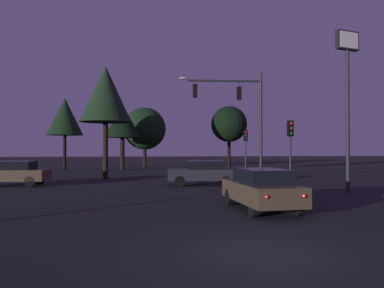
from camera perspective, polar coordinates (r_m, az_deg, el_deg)
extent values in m
plane|color=black|center=(32.69, -3.17, -4.70)|extent=(168.00, 168.00, 0.00)
cylinder|color=#232326|center=(26.77, 10.21, 2.45)|extent=(0.20, 0.20, 7.49)
cylinder|color=#232326|center=(26.63, 4.85, 9.34)|extent=(5.05, 0.46, 0.14)
ellipsoid|color=#F4EACC|center=(26.37, -1.31, 9.77)|extent=(0.56, 0.28, 0.16)
cylinder|color=#232326|center=(26.77, 7.01, 8.86)|extent=(0.05, 0.05, 0.39)
cube|color=black|center=(26.67, 7.02, 7.49)|extent=(0.31, 0.26, 0.90)
sphere|color=red|center=(26.85, 6.96, 8.04)|extent=(0.18, 0.18, 0.18)
sphere|color=#56380C|center=(26.81, 6.96, 7.45)|extent=(0.18, 0.18, 0.18)
sphere|color=#0C4219|center=(26.77, 6.96, 6.85)|extent=(0.18, 0.18, 0.18)
cylinder|color=#232326|center=(26.37, 0.46, 9.15)|extent=(0.05, 0.05, 0.26)
cube|color=black|center=(26.28, 0.46, 7.91)|extent=(0.31, 0.26, 0.90)
sphere|color=red|center=(26.46, 0.43, 8.47)|extent=(0.18, 0.18, 0.18)
sphere|color=#56380C|center=(26.42, 0.43, 7.87)|extent=(0.18, 0.18, 0.18)
sphere|color=#0C4219|center=(26.38, 0.43, 7.27)|extent=(0.18, 0.18, 0.18)
cylinder|color=#232326|center=(31.12, 7.99, -2.24)|extent=(0.12, 0.12, 2.88)
cube|color=black|center=(31.13, 7.98, 1.24)|extent=(0.31, 0.25, 0.90)
sphere|color=red|center=(31.01, 8.04, 1.76)|extent=(0.18, 0.18, 0.18)
sphere|color=#56380C|center=(31.00, 8.04, 1.24)|extent=(0.18, 0.18, 0.18)
sphere|color=#0C4219|center=(30.99, 8.04, 0.73)|extent=(0.18, 0.18, 0.18)
cylinder|color=#232326|center=(22.30, 14.42, -2.71)|extent=(0.12, 0.12, 2.96)
cube|color=black|center=(22.31, 14.41, 2.25)|extent=(0.33, 0.28, 0.90)
sphere|color=red|center=(22.21, 14.59, 2.99)|extent=(0.18, 0.18, 0.18)
sphere|color=#56380C|center=(22.19, 14.59, 2.27)|extent=(0.18, 0.18, 0.18)
sphere|color=#0C4219|center=(22.18, 14.60, 1.54)|extent=(0.18, 0.18, 0.18)
cube|color=#473828|center=(14.53, 10.20, -7.04)|extent=(2.02, 4.40, 0.68)
cube|color=black|center=(14.34, 10.41, -4.71)|extent=(1.67, 2.41, 0.52)
cylinder|color=black|center=(15.66, 5.56, -7.84)|extent=(0.23, 0.65, 0.64)
cylinder|color=black|center=(16.18, 11.07, -7.60)|extent=(0.23, 0.65, 0.64)
cylinder|color=black|center=(12.97, 9.13, -9.31)|extent=(0.23, 0.65, 0.64)
cylinder|color=black|center=(13.59, 15.57, -8.90)|extent=(0.23, 0.65, 0.64)
sphere|color=red|center=(12.28, 11.06, -7.72)|extent=(0.14, 0.14, 0.14)
sphere|color=red|center=(12.80, 16.36, -7.42)|extent=(0.14, 0.14, 0.14)
cube|color=#473828|center=(25.89, -25.24, -4.21)|extent=(4.37, 2.21, 0.68)
cube|color=black|center=(25.80, -24.93, -2.89)|extent=(2.41, 1.78, 0.52)
cylinder|color=black|center=(24.64, -22.97, -5.19)|extent=(0.65, 0.25, 0.64)
cylinder|color=black|center=(26.19, -21.72, -4.93)|extent=(0.65, 0.25, 0.64)
sphere|color=red|center=(24.54, -21.22, -4.19)|extent=(0.14, 0.14, 0.14)
sphere|color=red|center=(25.77, -20.31, -4.03)|extent=(0.14, 0.14, 0.14)
cube|color=#232328|center=(23.93, 1.54, -4.57)|extent=(4.41, 2.22, 0.68)
cube|color=black|center=(23.91, 1.90, -3.13)|extent=(2.44, 1.78, 0.52)
cylinder|color=black|center=(23.11, -1.82, -5.55)|extent=(0.66, 0.26, 0.64)
cylinder|color=black|center=(24.72, -1.84, -5.24)|extent=(0.66, 0.26, 0.64)
cylinder|color=black|center=(23.29, 5.13, -5.51)|extent=(0.66, 0.26, 0.64)
cylinder|color=black|center=(24.89, 4.66, -5.20)|extent=(0.66, 0.26, 0.64)
sphere|color=red|center=(23.53, 6.85, -4.38)|extent=(0.14, 0.14, 0.14)
sphere|color=red|center=(24.78, 6.40, -4.20)|extent=(0.14, 0.14, 0.14)
cylinder|color=#232326|center=(21.58, 22.14, 3.18)|extent=(0.20, 0.20, 7.43)
cube|color=black|center=(22.26, 22.08, 14.07)|extent=(1.42, 0.61, 1.00)
cube|color=white|center=(22.17, 22.34, 14.13)|extent=(1.19, 0.35, 0.84)
cylinder|color=black|center=(41.80, -10.32, -1.44)|extent=(0.47, 0.47, 3.48)
cone|color=black|center=(41.91, -10.31, 3.44)|extent=(3.92, 3.92, 3.65)
cylinder|color=black|center=(43.05, -18.40, -1.22)|extent=(0.34, 0.34, 3.74)
cone|color=black|center=(43.19, -18.38, 3.89)|extent=(3.83, 3.83, 3.96)
cylinder|color=black|center=(29.89, -12.75, -0.92)|extent=(0.39, 0.39, 4.31)
cone|color=black|center=(30.18, -12.72, 7.28)|extent=(3.92, 3.92, 4.30)
cylinder|color=black|center=(37.26, 5.54, -1.56)|extent=(0.31, 0.31, 3.45)
sphere|color=black|center=(37.33, 5.53, 2.97)|extent=(3.49, 3.49, 3.49)
cylinder|color=black|center=(46.38, -7.04, -1.71)|extent=(0.43, 0.43, 2.94)
sphere|color=black|center=(46.44, -7.03, 2.29)|extent=(5.07, 5.07, 5.07)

